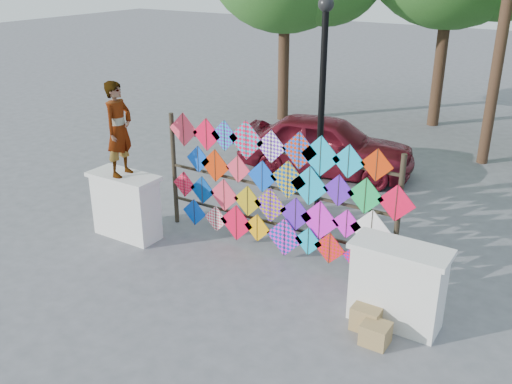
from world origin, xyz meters
TOP-DOWN VIEW (x-y plane):
  - ground at (0.00, 0.00)m, footprint 80.00×80.00m
  - parapet_left at (-2.70, -0.20)m, footprint 1.40×0.65m
  - parapet_right at (2.70, -0.20)m, footprint 1.40×0.65m
  - kite_rack at (0.12, 0.73)m, footprint 4.94×0.24m
  - vendor_woman at (-2.70, -0.20)m, footprint 0.49×0.69m
  - sedan at (-1.00, 5.07)m, footprint 4.58×2.50m
  - lamppost at (0.30, 2.00)m, footprint 0.28×0.28m
  - cardboard_box_near at (2.41, -0.55)m, footprint 0.42×0.37m
  - cardboard_box_far at (2.65, -0.82)m, footprint 0.38×0.35m

SIDE VIEW (x-z plane):
  - ground at x=0.00m, z-range 0.00..0.00m
  - cardboard_box_far at x=2.65m, z-range 0.00..0.32m
  - cardboard_box_near at x=2.41m, z-range 0.00..0.37m
  - parapet_left at x=-2.70m, z-range 0.01..1.29m
  - parapet_right at x=2.70m, z-range 0.01..1.29m
  - sedan at x=-1.00m, z-range 0.00..1.48m
  - kite_rack at x=0.12m, z-range 0.01..2.45m
  - vendor_woman at x=-2.70m, z-range 1.28..3.04m
  - lamppost at x=0.30m, z-range 0.46..4.92m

